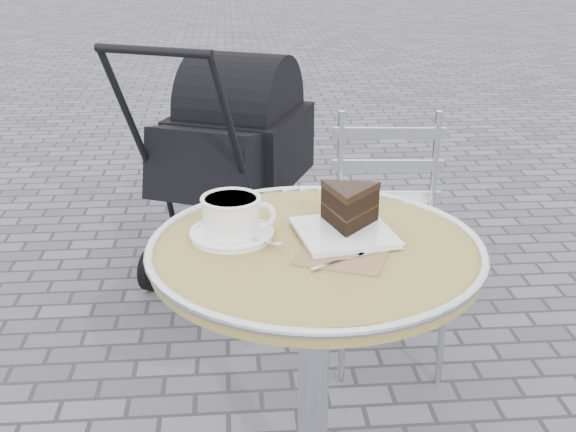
{
  "coord_description": "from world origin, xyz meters",
  "views": [
    {
      "loc": [
        -0.17,
        -1.38,
        1.37
      ],
      "look_at": [
        -0.05,
        0.05,
        0.78
      ],
      "focal_mm": 45.0,
      "sensor_mm": 36.0,
      "label": 1
    }
  ],
  "objects": [
    {
      "name": "cake_plate_set",
      "position": [
        0.08,
        0.06,
        0.78
      ],
      "size": [
        0.24,
        0.32,
        0.11
      ],
      "rotation": [
        0.0,
        0.0,
        0.16
      ],
      "color": "#8F694E",
      "rests_on": "cafe_table"
    },
    {
      "name": "bistro_chair",
      "position": [
        0.33,
        0.76,
        0.5
      ],
      "size": [
        0.4,
        0.4,
        0.81
      ],
      "rotation": [
        0.0,
        0.0,
        -0.09
      ],
      "color": "silver",
      "rests_on": "ground"
    },
    {
      "name": "cappuccino_set",
      "position": [
        -0.17,
        0.06,
        0.77
      ],
      "size": [
        0.19,
        0.18,
        0.09
      ],
      "rotation": [
        0.0,
        0.0,
        -0.07
      ],
      "color": "white",
      "rests_on": "cafe_table"
    },
    {
      "name": "cafe_table",
      "position": [
        0.0,
        0.0,
        0.57
      ],
      "size": [
        0.72,
        0.72,
        0.74
      ],
      "color": "silver",
      "rests_on": "ground"
    },
    {
      "name": "baby_stroller",
      "position": [
        -0.17,
        1.47,
        0.45
      ],
      "size": [
        0.78,
        1.06,
        1.01
      ],
      "rotation": [
        0.0,
        0.0,
        -0.41
      ],
      "color": "black",
      "rests_on": "ground"
    }
  ]
}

